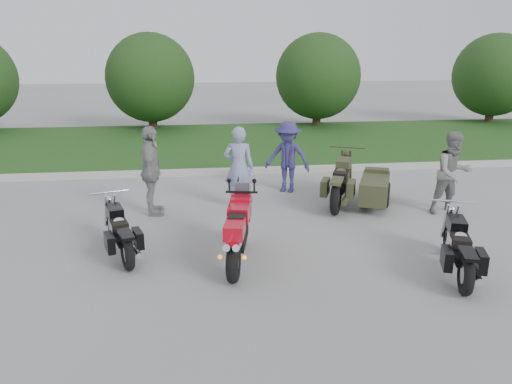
{
  "coord_description": "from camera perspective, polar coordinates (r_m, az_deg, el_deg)",
  "views": [
    {
      "loc": [
        -1.17,
        -7.69,
        3.58
      ],
      "look_at": [
        -0.08,
        1.49,
        0.8
      ],
      "focal_mm": 35.0,
      "sensor_mm": 36.0,
      "label": 1
    }
  ],
  "objects": [
    {
      "name": "person_denim",
      "position": [
        12.3,
        3.62,
        4.01
      ],
      "size": [
        1.31,
        1.09,
        1.76
      ],
      "primitive_type": "imported",
      "rotation": [
        0.0,
        0.0,
        -0.46
      ],
      "color": "navy",
      "rests_on": "ground"
    },
    {
      "name": "grass_strip",
      "position": [
        18.22,
        -2.99,
        5.6
      ],
      "size": [
        60.0,
        8.0,
        0.14
      ],
      "primitive_type": "cube",
      "color": "#25591E",
      "rests_on": "ground"
    },
    {
      "name": "cruiser_right",
      "position": [
        8.58,
        22.17,
        -6.18
      ],
      "size": [
        0.81,
        2.07,
        0.83
      ],
      "rotation": [
        0.0,
        0.0,
        -0.32
      ],
      "color": "black",
      "rests_on": "ground"
    },
    {
      "name": "curb",
      "position": [
        14.18,
        -1.84,
        2.41
      ],
      "size": [
        60.0,
        0.3,
        0.15
      ],
      "primitive_type": "cube",
      "color": "#B3B0A9",
      "rests_on": "ground"
    },
    {
      "name": "person_stripe",
      "position": [
        11.08,
        -1.97,
        2.83
      ],
      "size": [
        0.74,
        0.57,
        1.84
      ],
      "primitive_type": "imported",
      "rotation": [
        0.0,
        0.0,
        2.94
      ],
      "color": "#8991BA",
      "rests_on": "ground"
    },
    {
      "name": "person_grey",
      "position": [
        11.48,
        21.61,
        2.04
      ],
      "size": [
        0.95,
        0.78,
        1.8
      ],
      "primitive_type": "imported",
      "rotation": [
        0.0,
        0.0,
        0.12
      ],
      "color": "gray",
      "rests_on": "ground"
    },
    {
      "name": "tree_mid_right",
      "position": [
        21.86,
        7.09,
        12.97
      ],
      "size": [
        3.6,
        3.6,
        4.0
      ],
      "color": "#3F2B1C",
      "rests_on": "ground"
    },
    {
      "name": "cruiser_left",
      "position": [
        8.97,
        -15.29,
        -4.6
      ],
      "size": [
        0.82,
        2.0,
        0.79
      ],
      "rotation": [
        0.0,
        0.0,
        0.32
      ],
      "color": "black",
      "rests_on": "ground"
    },
    {
      "name": "tree_far_right",
      "position": [
        24.99,
        25.63,
        11.96
      ],
      "size": [
        3.6,
        3.6,
        4.0
      ],
      "color": "#3F2B1C",
      "rests_on": "ground"
    },
    {
      "name": "cruiser_sidecar",
      "position": [
        11.51,
        11.84,
        0.61
      ],
      "size": [
        1.79,
        2.37,
        0.97
      ],
      "rotation": [
        0.0,
        0.0,
        -0.4
      ],
      "color": "black",
      "rests_on": "ground"
    },
    {
      "name": "person_back",
      "position": [
        10.8,
        -11.9,
        2.35
      ],
      "size": [
        0.52,
        1.15,
        1.92
      ],
      "primitive_type": "imported",
      "rotation": [
        0.0,
        0.0,
        1.62
      ],
      "color": "gray",
      "rests_on": "ground"
    },
    {
      "name": "sportbike_red",
      "position": [
        8.29,
        -2.1,
        -4.45
      ],
      "size": [
        0.62,
        2.09,
        1.0
      ],
      "rotation": [
        0.0,
        0.0,
        -0.18
      ],
      "color": "black",
      "rests_on": "ground"
    },
    {
      "name": "ground",
      "position": [
        8.56,
        1.72,
        -7.98
      ],
      "size": [
        80.0,
        80.0,
        0.0
      ],
      "primitive_type": "plane",
      "color": "#A0A09B",
      "rests_on": "ground"
    },
    {
      "name": "tree_mid_left",
      "position": [
        21.31,
        -11.99,
        12.65
      ],
      "size": [
        3.6,
        3.6,
        4.0
      ],
      "color": "#3F2B1C",
      "rests_on": "ground"
    }
  ]
}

